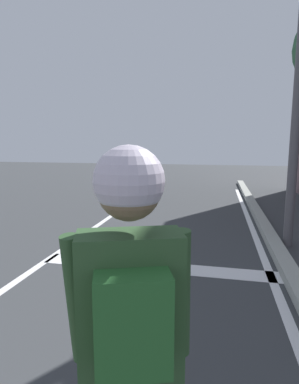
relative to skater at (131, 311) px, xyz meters
name	(u,v)px	position (x,y,z in m)	size (l,w,h in m)	color
stop_bar	(157,267)	(-0.53, 3.35, -1.23)	(3.56, 0.40, 0.01)	white
lane_arrow_stem	(129,368)	(-0.36, 1.19, -1.23)	(0.16, 1.40, 0.01)	white
lane_arrow_head	(151,314)	(-0.36, 2.04, -1.23)	(0.56, 0.44, 0.01)	white
skater	(131,311)	(0.00, 0.00, 0.00)	(0.46, 0.63, 1.77)	navy
traffic_signal_mast	(240,17)	(0.60, 4.85, 2.76)	(4.80, 0.34, 5.88)	#565357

